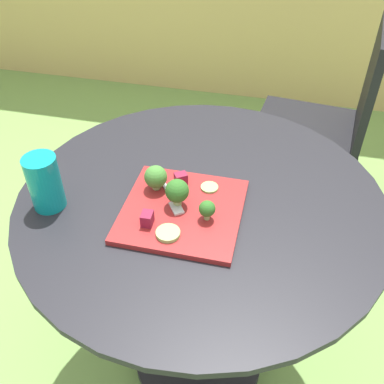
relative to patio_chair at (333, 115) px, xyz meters
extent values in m
plane|color=#70994C|center=(-0.37, -0.88, -0.53)|extent=(12.00, 12.00, 0.00)
cylinder|color=black|center=(-0.37, -0.88, 0.22)|extent=(0.90, 0.90, 0.02)
cylinder|color=black|center=(-0.37, -0.88, -0.14)|extent=(0.06, 0.06, 0.70)
cylinder|color=black|center=(-0.37, -0.88, -0.51)|extent=(0.44, 0.44, 0.04)
cube|color=black|center=(-0.09, 0.01, -0.09)|extent=(0.49, 0.49, 0.03)
cube|color=black|center=(0.11, -0.01, 0.15)|extent=(0.08, 0.42, 0.45)
cylinder|color=black|center=(-0.25, 0.21, -0.31)|extent=(0.02, 0.02, 0.43)
cylinder|color=black|center=(-0.29, -0.15, -0.31)|extent=(0.02, 0.02, 0.43)
cylinder|color=black|center=(0.11, 0.17, -0.31)|extent=(0.02, 0.02, 0.43)
cylinder|color=black|center=(0.07, -0.19, -0.31)|extent=(0.02, 0.02, 0.43)
cube|color=maroon|center=(-0.40, -0.94, 0.24)|extent=(0.27, 0.27, 0.01)
cylinder|color=#0F8C93|center=(-0.71, -0.99, 0.30)|extent=(0.08, 0.08, 0.14)
cylinder|color=#0D777D|center=(-0.71, -0.99, 0.28)|extent=(0.07, 0.07, 0.10)
cube|color=silver|center=(-0.45, -0.88, 0.24)|extent=(0.07, 0.10, 0.00)
cube|color=silver|center=(-0.41, -0.95, 0.24)|extent=(0.04, 0.05, 0.00)
cylinder|color=#99B770|center=(-0.48, -0.89, 0.25)|extent=(0.02, 0.02, 0.01)
sphere|color=#427F33|center=(-0.48, -0.89, 0.28)|extent=(0.06, 0.06, 0.06)
cylinder|color=#99B770|center=(-0.41, -0.93, 0.25)|extent=(0.02, 0.02, 0.02)
sphere|color=#2D6623|center=(-0.41, -0.93, 0.29)|extent=(0.06, 0.06, 0.06)
cylinder|color=#99B770|center=(-0.33, -0.96, 0.25)|extent=(0.01, 0.01, 0.01)
sphere|color=#2D6623|center=(-0.33, -0.96, 0.27)|extent=(0.04, 0.04, 0.04)
cylinder|color=#8EB766|center=(-0.35, -0.86, 0.24)|extent=(0.04, 0.04, 0.01)
cylinder|color=#8EB766|center=(-0.41, -1.03, 0.25)|extent=(0.05, 0.05, 0.01)
cube|color=maroon|center=(-0.46, -1.01, 0.26)|extent=(0.03, 0.03, 0.03)
cube|color=maroon|center=(-0.42, -0.85, 0.26)|extent=(0.04, 0.04, 0.03)
camera|label=1|loc=(-0.20, -1.68, 0.94)|focal=41.48mm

